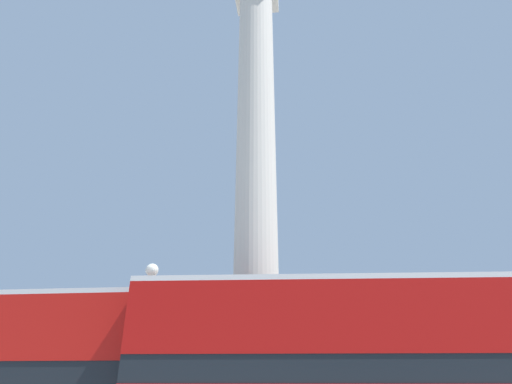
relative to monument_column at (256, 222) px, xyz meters
The scene contains 3 objects.
monument_column is the anchor object (origin of this frame).
bus_a 8.57m from the monument_column, 57.71° to the right, with size 11.13×3.35×4.36m.
street_lamp 6.11m from the monument_column, 151.19° to the right, with size 0.46×0.46×6.03m.
Camera 1 is at (1.83, -15.46, 2.23)m, focal length 28.00 mm.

